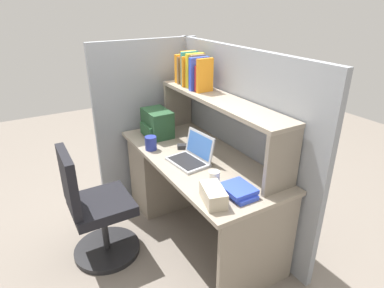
# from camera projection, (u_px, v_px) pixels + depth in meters

# --- Properties ---
(ground_plane) EXTENTS (8.00, 8.00, 0.00)m
(ground_plane) POSITION_uv_depth(u_px,v_px,m) (197.00, 230.00, 2.90)
(ground_plane) COLOR slate
(desk) EXTENTS (1.60, 0.70, 0.73)m
(desk) POSITION_uv_depth(u_px,v_px,m) (176.00, 172.00, 3.04)
(desk) COLOR gray
(desk) RESTS_ON ground_plane
(cubicle_partition_rear) EXTENTS (1.84, 0.05, 1.55)m
(cubicle_partition_rear) POSITION_uv_depth(u_px,v_px,m) (236.00, 142.00, 2.75)
(cubicle_partition_rear) COLOR gray
(cubicle_partition_rear) RESTS_ON ground_plane
(cubicle_partition_left) EXTENTS (0.05, 1.06, 1.55)m
(cubicle_partition_left) POSITION_uv_depth(u_px,v_px,m) (149.00, 121.00, 3.23)
(cubicle_partition_left) COLOR gray
(cubicle_partition_left) RESTS_ON ground_plane
(overhead_hutch) EXTENTS (1.44, 0.28, 0.45)m
(overhead_hutch) POSITION_uv_depth(u_px,v_px,m) (220.00, 110.00, 2.55)
(overhead_hutch) COLOR gray
(overhead_hutch) RESTS_ON desk
(reference_books_on_shelf) EXTENTS (0.42, 0.19, 0.29)m
(reference_books_on_shelf) POSITION_uv_depth(u_px,v_px,m) (194.00, 71.00, 2.77)
(reference_books_on_shelf) COLOR orange
(reference_books_on_shelf) RESTS_ON overhead_hutch
(laptop) EXTENTS (0.34, 0.29, 0.22)m
(laptop) POSITION_uv_depth(u_px,v_px,m) (192.00, 156.00, 2.50)
(laptop) COLOR #B7BABF
(laptop) RESTS_ON desk
(backpack) EXTENTS (0.30, 0.23, 0.24)m
(backpack) POSITION_uv_depth(u_px,v_px,m) (157.00, 123.00, 2.95)
(backpack) COLOR #264C2D
(backpack) RESTS_ON desk
(computer_mouse) EXTENTS (0.10, 0.12, 0.03)m
(computer_mouse) POSITION_uv_depth(u_px,v_px,m) (184.00, 146.00, 2.74)
(computer_mouse) COLOR #262628
(computer_mouse) RESTS_ON desk
(paper_cup) EXTENTS (0.08, 0.08, 0.09)m
(paper_cup) POSITION_uv_depth(u_px,v_px,m) (214.00, 177.00, 2.20)
(paper_cup) COLOR white
(paper_cup) RESTS_ON desk
(tissue_box) EXTENTS (0.24, 0.18, 0.10)m
(tissue_box) POSITION_uv_depth(u_px,v_px,m) (213.00, 195.00, 2.00)
(tissue_box) COLOR #BFB299
(tissue_box) RESTS_ON desk
(snack_canister) EXTENTS (0.10, 0.10, 0.11)m
(snack_canister) POSITION_uv_depth(u_px,v_px,m) (151.00, 143.00, 2.70)
(snack_canister) COLOR navy
(snack_canister) RESTS_ON desk
(desk_book_stack) EXTENTS (0.22, 0.18, 0.06)m
(desk_book_stack) POSITION_uv_depth(u_px,v_px,m) (239.00, 191.00, 2.08)
(desk_book_stack) COLOR blue
(desk_book_stack) RESTS_ON desk
(office_chair) EXTENTS (0.52, 0.52, 0.93)m
(office_chair) POSITION_uv_depth(u_px,v_px,m) (95.00, 213.00, 2.47)
(office_chair) COLOR black
(office_chair) RESTS_ON ground_plane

